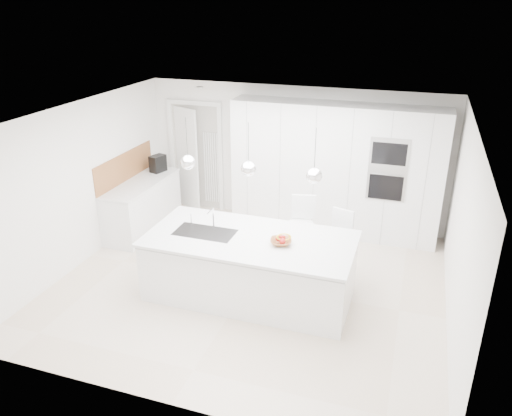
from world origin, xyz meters
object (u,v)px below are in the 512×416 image
(espresso_machine, at_px, (158,164))
(island_base, at_px, (249,269))
(bar_stool_right, at_px, (340,247))
(fruit_bowl, at_px, (281,242))
(bar_stool_left, at_px, (300,234))

(espresso_machine, bearing_deg, island_base, -23.49)
(bar_stool_right, bearing_deg, espresso_machine, 178.16)
(island_base, relative_size, bar_stool_right, 2.60)
(fruit_bowl, bearing_deg, bar_stool_left, 88.17)
(fruit_bowl, distance_m, espresso_machine, 3.67)
(espresso_machine, bearing_deg, fruit_bowl, -19.10)
(fruit_bowl, distance_m, bar_stool_left, 1.06)
(espresso_machine, height_order, bar_stool_left, espresso_machine)
(bar_stool_left, xyz_separation_m, bar_stool_right, (0.63, -0.14, -0.04))
(island_base, height_order, espresso_machine, espresso_machine)
(island_base, distance_m, espresso_machine, 3.36)
(island_base, distance_m, bar_stool_left, 1.11)
(espresso_machine, bearing_deg, bar_stool_left, -4.10)
(bar_stool_right, bearing_deg, fruit_bowl, -110.02)
(bar_stool_right, bearing_deg, bar_stool_left, -175.24)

